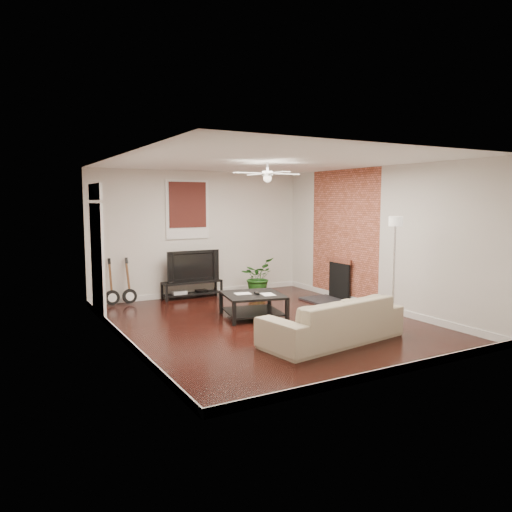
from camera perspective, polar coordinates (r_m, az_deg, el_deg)
The scene contains 14 objects.
room at distance 8.47m, azimuth 1.32°, elevation 1.42°, with size 5.01×6.01×2.81m.
brick_accent at distance 10.71m, azimuth 10.13°, elevation 2.37°, with size 0.02×2.20×2.80m, color #9C4B32.
fireplace at distance 10.64m, azimuth 8.83°, elevation -2.73°, with size 0.80×1.10×0.92m, color black.
window_back at distance 10.99m, azimuth -7.95°, elevation 5.38°, with size 1.00×0.06×1.30m, color #3F1811.
door_left at distance 9.39m, azimuth -17.86°, elevation 0.68°, with size 0.08×1.00×2.50m, color white.
tv_stand at distance 10.98m, azimuth -7.42°, elevation -3.86°, with size 1.33×0.35×0.37m, color black.
tv at distance 10.92m, azimuth -7.50°, elevation -1.10°, with size 1.19×0.16×0.69m, color black.
coffee_table at distance 9.09m, azimuth -0.36°, elevation -5.77°, with size 1.04×1.04×0.44m, color black.
sofa at distance 7.62m, azimuth 8.84°, elevation -7.32°, with size 2.32×0.91×0.68m, color tan.
floor_lamp at distance 8.46m, azimuth 15.73°, elevation -1.91°, with size 0.31×0.31×1.90m, color silver, non-canonical shape.
potted_plant at distance 11.16m, azimuth 0.15°, elevation -2.42°, with size 0.76×0.66×0.84m, color #1E5719.
guitar_left at distance 10.40m, azimuth -16.42°, elevation -2.97°, with size 0.30×0.21×0.98m, color black, non-canonical shape.
guitar_right at distance 10.45m, azimuth -14.51°, elevation -2.86°, with size 0.30×0.21×0.98m, color black, non-canonical shape.
ceiling_fan at distance 8.44m, azimuth 1.34°, elevation 9.55°, with size 1.24×1.24×0.32m, color white, non-canonical shape.
Camera 1 is at (-4.27, -7.27, 2.14)m, focal length 34.46 mm.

